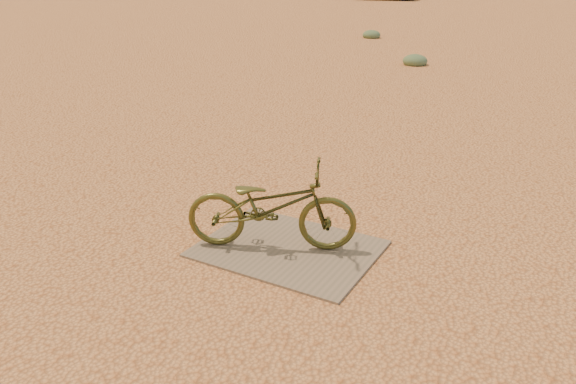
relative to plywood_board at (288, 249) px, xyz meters
The scene contains 5 objects.
ground 0.46m from the plywood_board, 49.15° to the left, with size 120.00×120.00×0.00m, color tan.
plywood_board is the anchor object (origin of this frame).
bicycle 0.44m from the plywood_board, 159.38° to the right, with size 0.54×1.54×0.81m, color #46451B.
kale_a 10.49m from the plywood_board, 101.35° to the left, with size 0.62×0.62×0.34m, color #5E744D.
kale_c 15.65m from the plywood_board, 108.83° to the left, with size 0.62×0.62×0.34m, color #5E744D.
Camera 1 is at (1.96, -4.36, 2.48)m, focal length 35.00 mm.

